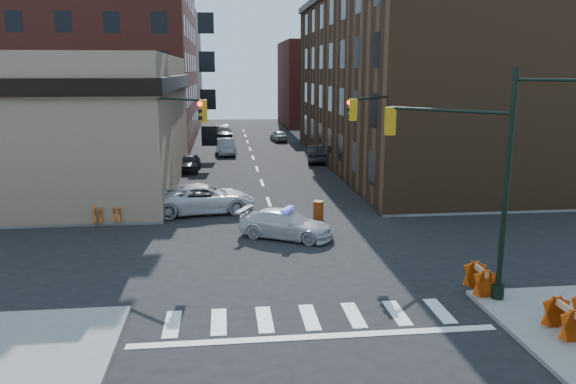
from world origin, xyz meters
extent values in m
plane|color=black|center=(0.00, 0.00, 0.00)|extent=(140.00, 140.00, 0.00)
cube|color=gray|center=(-23.00, 32.75, 0.07)|extent=(34.00, 54.50, 0.15)
cube|color=gray|center=(23.00, 32.75, 0.07)|extent=(34.00, 54.50, 0.15)
cube|color=#867058|center=(-17.00, 16.50, 4.50)|extent=(22.00, 22.00, 9.00)
cube|color=maroon|center=(-18.50, 40.00, 12.00)|extent=(25.00, 25.00, 24.00)
cube|color=#4F331F|center=(13.00, 22.50, 7.00)|extent=(14.00, 34.00, 14.00)
cube|color=brown|center=(-16.00, 62.00, 8.00)|extent=(20.00, 18.00, 16.00)
cube|color=maroon|center=(14.00, 58.00, 6.00)|extent=(16.00, 16.00, 12.00)
cylinder|color=black|center=(6.80, -6.30, 4.15)|extent=(0.20, 0.20, 8.00)
cylinder|color=black|center=(6.80, -6.30, 0.40)|extent=(0.44, 0.44, 0.50)
cylinder|color=black|center=(5.21, -4.71, 6.65)|extent=(3.27, 3.27, 0.12)
cube|color=#BF8C0C|center=(3.62, -3.12, 6.15)|extent=(0.35, 0.35, 1.05)
sphere|color=#FF0C05|center=(3.77, -2.96, 6.50)|extent=(0.22, 0.22, 0.22)
sphere|color=black|center=(3.77, -2.96, 6.17)|extent=(0.22, 0.22, 0.22)
sphere|color=black|center=(3.77, -2.96, 5.84)|extent=(0.22, 0.22, 0.22)
cylinder|color=black|center=(7.65, -7.15, 7.75)|extent=(1.91, 1.91, 0.10)
cylinder|color=black|center=(-6.80, 6.30, 4.15)|extent=(0.20, 0.20, 8.00)
cylinder|color=black|center=(-6.80, 6.30, 0.40)|extent=(0.44, 0.44, 0.50)
cylinder|color=black|center=(-5.21, 4.71, 6.65)|extent=(3.27, 3.27, 0.12)
cube|color=#BF8C0C|center=(-3.62, 3.12, 6.15)|extent=(0.35, 0.35, 1.05)
sphere|color=#FF0C05|center=(-3.77, 2.96, 6.50)|extent=(0.22, 0.22, 0.22)
sphere|color=black|center=(-3.77, 2.96, 6.17)|extent=(0.22, 0.22, 0.22)
sphere|color=black|center=(-3.77, 2.96, 5.84)|extent=(0.22, 0.22, 0.22)
cylinder|color=black|center=(6.80, 6.30, 4.15)|extent=(0.20, 0.20, 8.00)
cylinder|color=black|center=(6.80, 6.30, 0.40)|extent=(0.44, 0.44, 0.50)
cylinder|color=black|center=(5.21, 4.71, 6.65)|extent=(3.27, 3.27, 0.12)
cube|color=#BF8C0C|center=(3.62, 3.12, 6.15)|extent=(0.35, 0.35, 1.05)
sphere|color=#FF0C05|center=(3.46, 3.27, 6.50)|extent=(0.22, 0.22, 0.22)
sphere|color=black|center=(3.46, 3.27, 6.17)|extent=(0.22, 0.22, 0.22)
sphere|color=black|center=(3.46, 3.27, 5.84)|extent=(0.22, 0.22, 0.22)
cylinder|color=black|center=(7.50, 26.00, 1.45)|extent=(0.24, 0.24, 2.60)
sphere|color=brown|center=(7.50, 26.00, 3.50)|extent=(3.00, 3.00, 3.00)
cylinder|color=black|center=(7.50, 34.00, 1.45)|extent=(0.24, 0.24, 2.60)
sphere|color=brown|center=(7.50, 34.00, 3.50)|extent=(3.00, 3.00, 3.00)
imported|color=silver|center=(0.22, 2.33, 0.68)|extent=(5.06, 3.89, 1.37)
imported|color=silver|center=(-3.92, 7.79, 0.82)|extent=(6.26, 3.57, 1.65)
imported|color=black|center=(-5.50, 21.58, 0.68)|extent=(1.82, 4.09, 1.37)
imported|color=#95989D|center=(-2.50, 30.35, 0.77)|extent=(1.96, 4.79, 1.54)
imported|color=black|center=(-2.79, 43.15, 0.75)|extent=(2.33, 5.24, 1.49)
imported|color=black|center=(5.50, 24.89, 0.75)|extent=(2.18, 4.70, 1.49)
imported|color=gray|center=(3.63, 40.19, 0.64)|extent=(1.94, 3.90, 1.28)
imported|color=black|center=(-9.94, 6.00, 0.98)|extent=(0.71, 0.59, 1.67)
imported|color=black|center=(-8.47, 7.54, 1.15)|extent=(1.09, 0.91, 2.01)
imported|color=#222633|center=(-12.11, 7.20, 0.95)|extent=(1.01, 0.68, 1.59)
cylinder|color=orange|center=(2.40, 5.67, 0.50)|extent=(0.67, 0.67, 0.99)
cylinder|color=red|center=(-5.50, 7.36, 0.56)|extent=(0.64, 0.64, 1.12)
camera|label=1|loc=(-2.70, -23.93, 8.06)|focal=35.00mm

